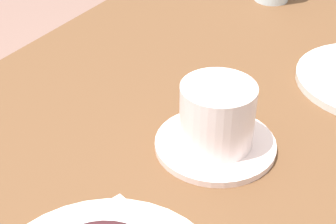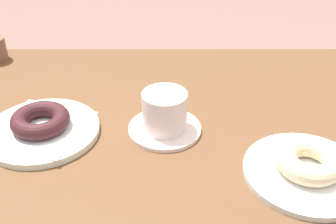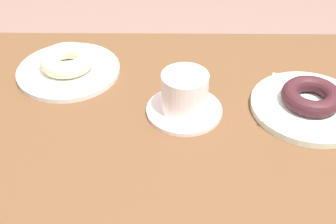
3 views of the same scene
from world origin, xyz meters
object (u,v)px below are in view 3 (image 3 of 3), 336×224
object	(u,v)px
coffee_cup	(185,96)
donut_sugar_ring	(67,60)
donut_chocolate_ring	(312,96)
plate_sugar_ring	(69,71)
plate_chocolate_ring	(309,107)

from	to	relation	value
coffee_cup	donut_sugar_ring	bearing A→B (deg)	-28.25
donut_chocolate_ring	coffee_cup	world-z (taller)	coffee_cup
plate_sugar_ring	donut_chocolate_ring	bearing A→B (deg)	165.95
plate_chocolate_ring	coffee_cup	size ratio (longest dim) A/B	1.54
plate_chocolate_ring	donut_sugar_ring	xyz separation A→B (m)	(0.48, -0.12, 0.03)
plate_chocolate_ring	donut_chocolate_ring	size ratio (longest dim) A/B	1.96
coffee_cup	plate_chocolate_ring	bearing A→B (deg)	-177.54
plate_sugar_ring	donut_sugar_ring	bearing A→B (deg)	90.00
plate_chocolate_ring	plate_sugar_ring	bearing A→B (deg)	-14.05
donut_chocolate_ring	donut_sugar_ring	distance (m)	0.50
plate_sugar_ring	coffee_cup	size ratio (longest dim) A/B	1.51
plate_chocolate_ring	donut_chocolate_ring	world-z (taller)	donut_chocolate_ring
plate_chocolate_ring	plate_sugar_ring	distance (m)	0.50
donut_sugar_ring	coffee_cup	world-z (taller)	coffee_cup
plate_sugar_ring	coffee_cup	world-z (taller)	coffee_cup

